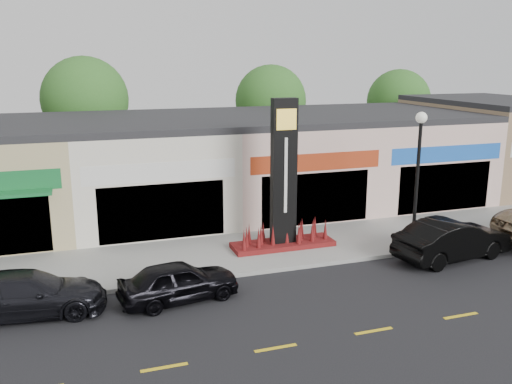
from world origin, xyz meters
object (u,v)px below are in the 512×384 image
at_px(pylon_sign, 283,196).
at_px(car_black_conv, 452,240).
at_px(car_black_sedan, 179,281).
at_px(car_dark_sedan, 27,294).
at_px(lamp_east_near, 418,167).

height_order(pylon_sign, car_black_conv, pylon_sign).
xyz_separation_m(car_black_sedan, car_black_conv, (10.77, 0.37, 0.14)).
bearing_deg(car_black_conv, car_dark_sedan, 81.31).
xyz_separation_m(lamp_east_near, car_black_conv, (0.87, -1.33, -2.69)).
bearing_deg(pylon_sign, car_dark_sedan, -162.65).
xyz_separation_m(lamp_east_near, car_dark_sedan, (-14.45, -1.26, -2.80)).
height_order(car_dark_sedan, car_black_sedan, car_dark_sedan).
distance_m(pylon_sign, car_black_conv, 6.77).
distance_m(pylon_sign, car_dark_sedan, 10.03).
distance_m(car_black_sedan, car_black_conv, 10.78).
bearing_deg(lamp_east_near, car_black_sedan, -170.24).
height_order(car_black_sedan, car_black_conv, car_black_conv).
xyz_separation_m(pylon_sign, car_black_sedan, (-4.90, -3.40, -1.62)).
bearing_deg(car_dark_sedan, car_black_sedan, -90.03).
relative_size(pylon_sign, car_dark_sedan, 1.29).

